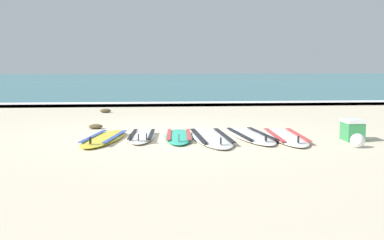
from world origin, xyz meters
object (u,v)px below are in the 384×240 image
object	(u,v)px
surfboard_0	(105,138)
cooler_box	(352,130)
surfboard_3	(211,137)
surfboard_5	(286,137)
surfboard_4	(250,135)
beach_ball	(357,141)
surfboard_1	(142,136)
surfboard_2	(179,136)

from	to	relation	value
surfboard_0	cooler_box	world-z (taller)	cooler_box
surfboard_3	surfboard_5	bearing A→B (deg)	-1.06
cooler_box	surfboard_3	bearing A→B (deg)	171.73
cooler_box	surfboard_0	bearing A→B (deg)	174.60
surfboard_3	surfboard_4	bearing A→B (deg)	12.74
beach_ball	surfboard_1	bearing A→B (deg)	158.52
surfboard_1	surfboard_2	bearing A→B (deg)	-7.51
surfboard_5	beach_ball	bearing A→B (deg)	-51.34
surfboard_3	surfboard_4	distance (m)	0.77
surfboard_4	cooler_box	distance (m)	1.80
surfboard_1	surfboard_4	world-z (taller)	same
surfboard_5	beach_ball	xyz separation A→B (m)	(0.87, -1.09, 0.08)
surfboard_3	beach_ball	distance (m)	2.50
surfboard_3	cooler_box	xyz separation A→B (m)	(2.47, -0.36, 0.16)
surfboard_1	surfboard_4	distance (m)	1.99
surfboard_1	surfboard_5	bearing A→B (deg)	-6.14
surfboard_0	surfboard_3	distance (m)	1.90
surfboard_4	beach_ball	bearing A→B (deg)	-40.81
surfboard_2	surfboard_0	bearing A→B (deg)	-175.17
surfboard_1	cooler_box	world-z (taller)	cooler_box
surfboard_0	cooler_box	bearing A→B (deg)	-5.40
surfboard_1	beach_ball	bearing A→B (deg)	-21.48
surfboard_0	surfboard_4	bearing A→B (deg)	2.50
surfboard_0	surfboard_1	distance (m)	0.69
surfboard_3	beach_ball	xyz separation A→B (m)	(2.23, -1.11, 0.08)
surfboard_0	surfboard_5	xyz separation A→B (m)	(3.26, -0.08, -0.00)
surfboard_4	surfboard_2	bearing A→B (deg)	-179.86
surfboard_5	surfboard_3	bearing A→B (deg)	178.94
surfboard_5	surfboard_0	bearing A→B (deg)	178.61
surfboard_0	cooler_box	xyz separation A→B (m)	(4.36, -0.41, 0.16)
surfboard_2	beach_ball	distance (m)	3.08
cooler_box	beach_ball	bearing A→B (deg)	-107.35
surfboard_0	surfboard_5	distance (m)	3.26
surfboard_4	beach_ball	world-z (taller)	beach_ball
surfboard_2	surfboard_5	world-z (taller)	same
surfboard_3	surfboard_5	world-z (taller)	same
cooler_box	beach_ball	distance (m)	0.79
surfboard_3	surfboard_2	bearing A→B (deg)	163.70
surfboard_3	surfboard_5	distance (m)	1.36
surfboard_1	surfboard_5	distance (m)	2.62
surfboard_3	surfboard_0	bearing A→B (deg)	178.37
surfboard_2	surfboard_3	world-z (taller)	same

